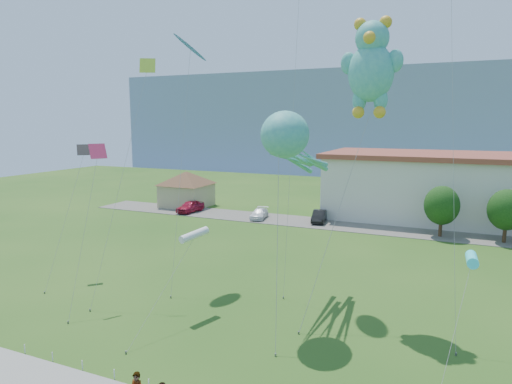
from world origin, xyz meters
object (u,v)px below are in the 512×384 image
at_px(parked_car_red, 190,206).
at_px(octopus_kite, 291,145).
at_px(parked_car_white, 259,214).
at_px(parked_car_black, 319,216).
at_px(pavilion, 187,186).
at_px(teddy_bear_kite, 371,65).

xyz_separation_m(parked_car_red, octopus_kite, (23.08, -24.96, 9.88)).
distance_m(parked_car_red, parked_car_white, 10.06).
distance_m(parked_car_black, octopus_kite, 28.51).
bearing_deg(parked_car_white, octopus_kite, -72.26).
relative_size(parked_car_white, octopus_kite, 0.33).
xyz_separation_m(pavilion, teddy_bear_kite, (30.01, -25.50, 12.51)).
bearing_deg(octopus_kite, pavilion, 132.20).
bearing_deg(parked_car_black, parked_car_red, 174.83).
relative_size(octopus_kite, teddy_bear_kite, 0.69).
distance_m(pavilion, parked_car_white, 13.59).
relative_size(parked_car_red, parked_car_black, 1.07).
bearing_deg(parked_car_black, pavilion, 164.12).
bearing_deg(teddy_bear_kite, parked_car_red, 141.16).
distance_m(parked_car_white, octopus_kite, 29.96).
distance_m(parked_car_red, octopus_kite, 35.41).
bearing_deg(octopus_kite, parked_car_white, 117.49).
distance_m(pavilion, parked_car_red, 5.10).
bearing_deg(parked_car_white, pavilion, 154.82).
bearing_deg(teddy_bear_kite, pavilion, 139.65).
relative_size(parked_car_red, octopus_kite, 0.36).
height_order(parked_car_white, octopus_kite, octopus_kite).
height_order(parked_car_black, octopus_kite, octopus_kite).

